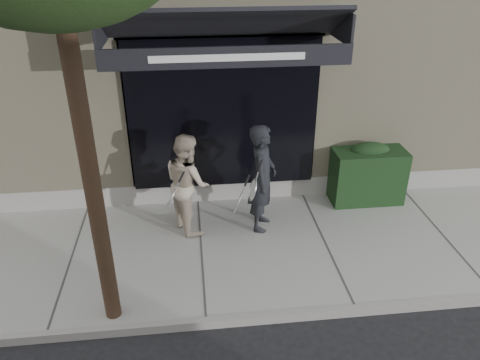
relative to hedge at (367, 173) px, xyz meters
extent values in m
plane|color=black|center=(-1.10, -1.25, -0.66)|extent=(80.00, 80.00, 0.00)
cube|color=#9E9E99|center=(-1.10, -1.25, -0.60)|extent=(20.00, 3.00, 0.12)
cube|color=gray|center=(-1.10, -2.80, -0.59)|extent=(20.00, 0.10, 0.14)
cube|color=#BBB08E|center=(-1.10, 3.75, 2.09)|extent=(14.00, 7.00, 5.50)
cube|color=gray|center=(-1.10, 0.45, -0.41)|extent=(14.02, 0.42, 0.50)
cube|color=black|center=(-2.60, 0.30, 1.14)|extent=(3.20, 0.30, 2.60)
cube|color=gray|center=(-4.20, 0.45, 1.14)|extent=(0.08, 0.40, 2.60)
cube|color=gray|center=(-1.00, 0.45, 1.14)|extent=(0.08, 0.40, 2.60)
cube|color=gray|center=(-2.60, 0.45, 2.48)|extent=(3.36, 0.40, 0.12)
cube|color=black|center=(-2.60, -0.25, 2.74)|extent=(3.60, 1.03, 0.55)
cube|color=black|center=(-2.60, -0.75, 2.35)|extent=(3.60, 0.05, 0.30)
cube|color=white|center=(-2.60, -0.78, 2.35)|extent=(2.20, 0.01, 0.10)
cube|color=black|center=(-4.38, -0.25, 2.66)|extent=(0.04, 1.00, 0.45)
cube|color=black|center=(-0.82, -0.25, 2.66)|extent=(0.04, 1.00, 0.45)
cube|color=black|center=(0.00, 0.00, -0.04)|extent=(1.30, 0.70, 1.00)
ellipsoid|color=black|center=(0.00, 0.00, 0.46)|extent=(0.71, 0.38, 0.27)
cylinder|color=black|center=(-4.30, -2.55, 1.74)|extent=(0.20, 0.20, 4.80)
imported|color=black|center=(-2.06, -0.70, 0.38)|extent=(0.61, 0.77, 1.83)
torus|color=silver|center=(-2.25, -1.02, 0.35)|extent=(0.11, 0.31, 0.30)
cylinder|color=silver|center=(-2.25, -1.02, 0.35)|extent=(0.08, 0.27, 0.26)
cylinder|color=silver|center=(-2.25, -1.02, 0.35)|extent=(0.18, 0.03, 0.07)
cylinder|color=black|center=(-2.25, -1.02, 0.35)|extent=(0.20, 0.04, 0.08)
torus|color=silver|center=(-2.49, -1.11, 0.19)|extent=(0.20, 0.33, 0.30)
cylinder|color=silver|center=(-2.49, -1.11, 0.19)|extent=(0.16, 0.28, 0.26)
cylinder|color=silver|center=(-2.49, -1.11, 0.19)|extent=(0.18, 0.07, 0.08)
cylinder|color=black|center=(-2.49, -1.11, 0.19)|extent=(0.20, 0.09, 0.09)
imported|color=#B2A48F|center=(-3.26, -0.58, 0.30)|extent=(0.91, 1.00, 1.68)
torus|color=silver|center=(-3.53, -0.84, 0.19)|extent=(0.20, 0.32, 0.28)
cylinder|color=silver|center=(-3.53, -0.84, 0.19)|extent=(0.16, 0.29, 0.24)
cylinder|color=silver|center=(-3.53, -0.84, 0.19)|extent=(0.17, 0.05, 0.10)
cylinder|color=black|center=(-3.53, -0.84, 0.19)|extent=(0.20, 0.06, 0.12)
camera|label=1|loc=(-3.17, -7.31, 3.89)|focal=35.00mm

